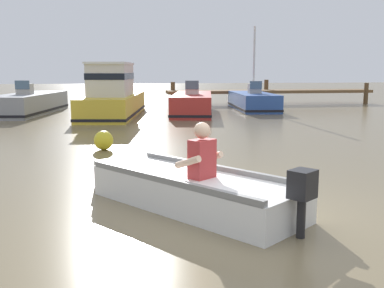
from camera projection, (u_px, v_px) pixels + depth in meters
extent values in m
plane|color=#7A6B4C|center=(247.00, 218.00, 5.74)|extent=(120.00, 120.00, 0.00)
cube|color=brown|center=(270.00, 91.00, 24.97)|extent=(11.54, 1.50, 0.16)
cylinder|color=brown|center=(173.00, 93.00, 24.82)|extent=(0.24, 0.24, 1.22)
cylinder|color=brown|center=(266.00, 91.00, 25.66)|extent=(0.24, 0.24, 1.33)
cylinder|color=brown|center=(366.00, 93.00, 25.16)|extent=(0.24, 0.24, 1.17)
cube|color=white|center=(194.00, 192.00, 6.14)|extent=(2.75, 3.13, 0.44)
cube|color=white|center=(117.00, 172.00, 7.32)|extent=(0.72, 0.68, 0.42)
cube|color=gray|center=(166.00, 180.00, 5.74)|extent=(1.90, 2.47, 0.08)
cube|color=gray|center=(218.00, 168.00, 6.47)|extent=(1.90, 2.47, 0.08)
cube|color=white|center=(199.00, 180.00, 6.04)|extent=(0.98, 0.83, 0.06)
cylinder|color=black|center=(301.00, 215.00, 5.01)|extent=(0.14, 0.14, 0.54)
cube|color=black|center=(302.00, 184.00, 4.95)|extent=(0.37, 0.36, 0.32)
cube|color=#B23333|center=(202.00, 159.00, 5.96)|extent=(0.40, 0.38, 0.52)
sphere|color=beige|center=(202.00, 130.00, 5.90)|extent=(0.22, 0.22, 0.22)
cylinder|color=beige|center=(188.00, 162.00, 5.84)|extent=(0.33, 0.39, 0.23)
cylinder|color=beige|center=(210.00, 157.00, 6.16)|extent=(0.33, 0.39, 0.23)
cube|color=gray|center=(29.00, 104.00, 19.56)|extent=(2.66, 5.99, 0.86)
cube|color=black|center=(30.00, 110.00, 19.60)|extent=(2.71, 6.04, 0.10)
cube|color=#B2ADA3|center=(25.00, 89.00, 19.03)|extent=(0.68, 0.59, 0.44)
cube|color=slate|center=(22.00, 85.00, 18.74)|extent=(0.60, 0.14, 0.36)
cube|color=gold|center=(114.00, 105.00, 18.65)|extent=(2.87, 6.86, 0.86)
cube|color=black|center=(114.00, 112.00, 18.69)|extent=(2.92, 6.90, 0.10)
cube|color=silver|center=(111.00, 80.00, 17.89)|extent=(1.87, 2.98, 1.23)
cube|color=black|center=(111.00, 76.00, 17.86)|extent=(1.91, 3.02, 0.24)
cube|color=white|center=(110.00, 63.00, 17.78)|extent=(1.96, 3.13, 0.08)
cube|color=#B72D28|center=(192.00, 104.00, 19.61)|extent=(2.69, 5.91, 0.85)
cube|color=black|center=(192.00, 110.00, 19.65)|extent=(2.74, 5.96, 0.10)
cube|color=silver|center=(192.00, 89.00, 19.08)|extent=(0.65, 0.60, 0.44)
cube|color=slate|center=(192.00, 85.00, 18.80)|extent=(0.56, 0.15, 0.36)
cube|color=#2D519E|center=(253.00, 101.00, 21.60)|extent=(2.07, 5.12, 0.79)
cube|color=black|center=(253.00, 106.00, 21.64)|extent=(2.11, 5.16, 0.10)
cube|color=#B2ADA3|center=(255.00, 89.00, 21.13)|extent=(0.61, 0.55, 0.44)
cube|color=slate|center=(256.00, 85.00, 20.84)|extent=(0.57, 0.09, 0.36)
cylinder|color=silver|center=(254.00, 60.00, 21.16)|extent=(0.10, 0.10, 3.11)
sphere|color=yellow|center=(104.00, 140.00, 10.59)|extent=(0.46, 0.46, 0.46)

